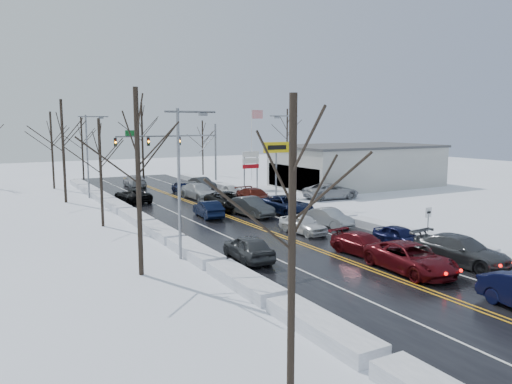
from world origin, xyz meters
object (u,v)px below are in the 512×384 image
tires_plus_sign (276,151)px  dealership_building (357,165)px  traffic_signal_mast (179,144)px  flagpole (253,139)px  oncoming_car_0 (208,217)px

tires_plus_sign → dealership_building: 13.82m
traffic_signal_mast → tires_plus_sign: traffic_signal_mast is taller
flagpole → oncoming_car_0: (-16.84, -22.63, -5.93)m
traffic_signal_mast → dealership_building: (20.53, -9.99, -2.82)m
tires_plus_sign → flagpole: flagpole is taller
flagpole → tires_plus_sign: bearing=-108.4°
dealership_building → traffic_signal_mast: bearing=154.1°
dealership_building → oncoming_car_0: (-25.64, -10.63, -2.66)m
traffic_signal_mast → tires_plus_sign: 13.92m
dealership_building → tires_plus_sign: bearing=-171.5°
flagpole → oncoming_car_0: 28.83m
traffic_signal_mast → dealership_building: size_ratio=0.65×
traffic_signal_mast → dealership_building: 23.01m
traffic_signal_mast → tires_plus_sign: (7.05, -12.00, -0.49)m
flagpole → dealership_building: bearing=-53.7°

